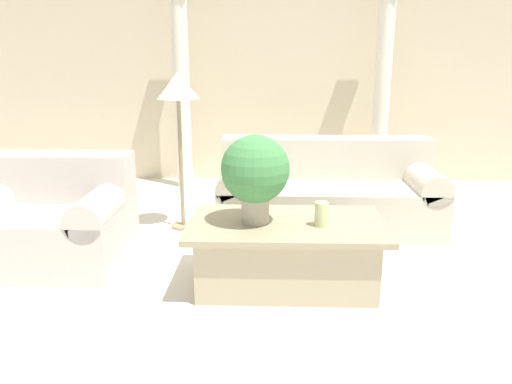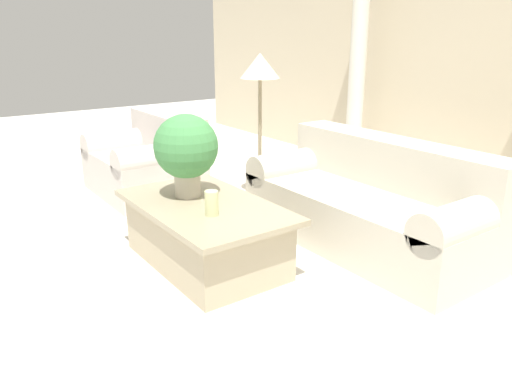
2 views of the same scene
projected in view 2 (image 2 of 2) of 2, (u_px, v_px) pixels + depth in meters
ground_plane at (257, 252)px, 3.83m from camera, size 16.00×16.00×0.00m
wall_back at (482, 33)px, 4.83m from camera, size 10.00×0.06×3.20m
sofa_long at (371, 203)px, 3.92m from camera, size 1.99×0.91×0.81m
loveseat at (148, 160)px, 5.17m from camera, size 1.17×0.91×0.81m
coffee_table at (205, 233)px, 3.57m from camera, size 1.35×0.80×0.46m
potted_plant at (186, 149)px, 3.55m from camera, size 0.46×0.46×0.60m
pillar_candle at (212, 203)px, 3.26m from camera, size 0.09×0.09×0.17m
floor_lamp at (260, 75)px, 4.63m from camera, size 0.37×0.37×1.42m
column_left at (357, 69)px, 5.69m from camera, size 0.26×0.26×2.35m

